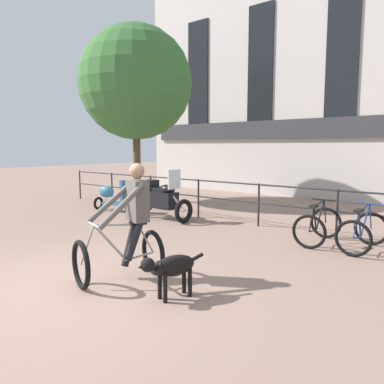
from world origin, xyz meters
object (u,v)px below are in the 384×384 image
Objects in this scene: parked_motorcycle at (162,199)px; parked_scooter at (112,196)px; dog at (171,267)px; parked_bicycle_near_lamp at (318,226)px; parked_bicycle_mid_left at (363,232)px; cyclist_with_bike at (127,228)px.

parked_motorcycle reaches higher than parked_scooter.
parked_scooter reaches higher than dog.
parked_motorcycle is 2.03m from parked_scooter.
dog is at bearing 80.78° from parked_bicycle_near_lamp.
parked_bicycle_near_lamp is at bearing -98.75° from parked_scooter.
parked_motorcycle is (-3.76, 3.69, 0.15)m from dog.
parked_bicycle_mid_left is at bearing -99.05° from parked_scooter.
parked_scooter is at bearing -1.18° from parked_bicycle_near_lamp.
parked_scooter reaches higher than parked_bicycle_near_lamp.
parked_scooter is (-2.03, -0.05, -0.10)m from parked_motorcycle.
dog is 6.84m from parked_scooter.
cyclist_with_bike is 4.41m from parked_bicycle_mid_left.
parked_motorcycle reaches higher than dog.
dog is (0.97, -0.12, -0.35)m from cyclist_with_bike.
parked_motorcycle is at bearing -99.94° from parked_scooter.
parked_motorcycle is (-2.79, 3.58, -0.20)m from cyclist_with_bike.
cyclist_with_bike is 1.03m from dog.
dog is 0.80× the size of parked_bicycle_near_lamp.
parked_bicycle_mid_left is 7.03m from parked_scooter.
parked_motorcycle is 4.16m from parked_bicycle_near_lamp.
dog is 0.55× the size of parked_motorcycle.
parked_bicycle_near_lamp is 0.86× the size of parked_scooter.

